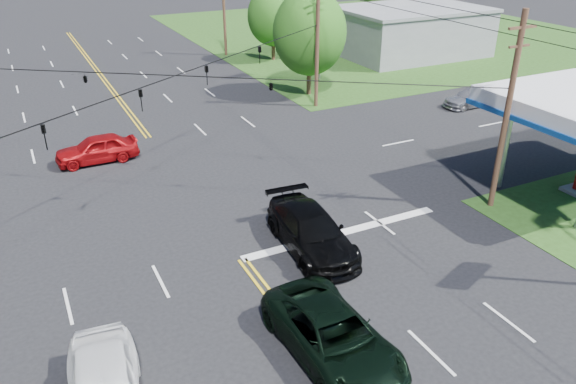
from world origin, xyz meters
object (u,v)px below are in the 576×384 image
retail_ne (410,33)px  pole_ne (317,40)px  tree_right_b (273,16)px  tree_right_a (310,33)px  suv_black (311,231)px  pole_right_far (224,3)px  pickup_dkgreen (333,335)px  pole_se (507,111)px

retail_ne → pole_ne: 20.43m
tree_right_b → tree_right_a: bearing=-101.8°
pole_ne → suv_black: size_ratio=1.59×
retail_ne → tree_right_a: bearing=-153.4°
pole_right_far → pickup_dkgreen: 44.63m
retail_ne → tree_right_a: (-16.00, -8.00, 2.67)m
suv_black → pole_se: bearing=1.5°
retail_ne → tree_right_b: bearing=163.5°
pole_se → pole_ne: size_ratio=1.00×
pole_ne → tree_right_b: (3.50, 15.00, -0.70)m
pole_se → tree_right_a: (1.00, 21.00, -0.05)m
tree_right_a → tree_right_b: 12.27m
pole_se → tree_right_b: pole_se is taller
pole_ne → tree_right_b: 15.42m
retail_ne → pickup_dkgreen: size_ratio=2.36×
pole_right_far → suv_black: (-9.96, -36.50, -4.30)m
retail_ne → suv_black: bearing=-133.4°
pole_right_far → tree_right_b: size_ratio=1.41×
pole_se → suv_black: pole_se is taller
pickup_dkgreen → tree_right_a: bearing=61.4°
tree_right_b → pickup_dkgreen: (-16.00, -38.62, -3.39)m
tree_right_b → pickup_dkgreen: tree_right_b is taller
suv_black → pole_ne: bearing=64.7°
pole_se → suv_black: 10.76m
pickup_dkgreen → suv_black: suv_black is taller
tree_right_a → tree_right_b: (2.50, 12.00, -0.65)m
retail_ne → tree_right_b: size_ratio=1.98×
suv_black → retail_ne: bearing=50.9°
pole_right_far → suv_black: bearing=-105.3°
pole_se → pole_ne: 18.00m
tree_right_a → suv_black: tree_right_a is taller
pickup_dkgreen → tree_right_b: bearing=65.8°
pole_se → tree_right_a: pole_se is taller
pole_se → pole_ne: same height
pole_ne → pickup_dkgreen: size_ratio=1.60×
pole_right_far → pickup_dkgreen: bearing=-106.3°
pole_se → tree_right_b: size_ratio=1.34×
tree_right_b → suv_black: size_ratio=1.18×
tree_right_a → suv_black: size_ratio=1.36×
retail_ne → tree_right_b: (-13.50, 4.00, 2.02)m
retail_ne → pole_right_far: 19.02m
retail_ne → tree_right_a: 18.09m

